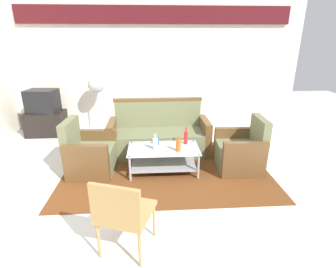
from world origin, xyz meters
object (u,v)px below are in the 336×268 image
(cup, at_px, (157,141))
(tv_stand, at_px, (46,123))
(armchair_right, at_px, (241,152))
(coffee_table, at_px, (164,156))
(armchair_left, at_px, (90,155))
(bottle_clear, at_px, (155,144))
(wicker_chair, at_px, (122,211))
(television, at_px, (43,101))
(pedestal_fan, at_px, (97,88))
(bottle_red, at_px, (186,138))
(bottle_orange, at_px, (178,145))
(couch, at_px, (159,136))

(cup, xyz_separation_m, tv_stand, (-2.38, 1.70, -0.20))
(armchair_right, distance_m, coffee_table, 1.25)
(armchair_left, relative_size, coffee_table, 0.77)
(bottle_clear, xyz_separation_m, wicker_chair, (-0.34, -1.61, -0.01))
(television, bearing_deg, tv_stand, 90.00)
(armchair_left, xyz_separation_m, tv_stand, (-1.33, 1.77, -0.03))
(television, xyz_separation_m, pedestal_fan, (1.15, 0.05, 0.25))
(bottle_red, relative_size, pedestal_fan, 0.22)
(armchair_left, xyz_separation_m, armchair_right, (2.41, -0.04, 0.00))
(armchair_right, height_order, tv_stand, armchair_right)
(armchair_left, relative_size, bottle_orange, 3.46)
(bottle_red, xyz_separation_m, bottle_orange, (-0.15, -0.28, -0.01))
(tv_stand, bearing_deg, armchair_right, -25.93)
(television, distance_m, pedestal_fan, 1.18)
(cup, relative_size, wicker_chair, 0.12)
(coffee_table, relative_size, bottle_clear, 4.39)
(bottle_orange, distance_m, cup, 0.43)
(armchair_right, bearing_deg, coffee_table, 94.88)
(bottle_red, height_order, cup, bottle_red)
(armchair_right, relative_size, wicker_chair, 1.01)
(cup, xyz_separation_m, pedestal_fan, (-1.23, 1.75, 0.55))
(television, height_order, wicker_chair, television)
(cup, relative_size, pedestal_fan, 0.08)
(couch, bearing_deg, television, -24.92)
(tv_stand, bearing_deg, television, 82.44)
(armchair_right, relative_size, pedestal_fan, 0.67)
(couch, xyz_separation_m, bottle_clear, (-0.08, -0.81, 0.19))
(armchair_right, xyz_separation_m, pedestal_fan, (-2.58, 1.86, 0.73))
(pedestal_fan, bearing_deg, coffee_table, -55.13)
(armchair_left, bearing_deg, television, -139.86)
(bottle_clear, xyz_separation_m, cup, (0.02, 0.20, -0.05))
(bottle_red, bearing_deg, coffee_table, -156.85)
(bottle_orange, bearing_deg, bottle_red, 61.96)
(coffee_table, distance_m, bottle_clear, 0.27)
(couch, xyz_separation_m, armchair_left, (-1.11, -0.68, -0.03))
(cup, height_order, television, television)
(pedestal_fan, bearing_deg, television, -177.63)
(couch, relative_size, tv_stand, 2.26)
(armchair_right, distance_m, pedestal_fan, 3.27)
(television, bearing_deg, bottle_red, 156.62)
(bottle_clear, distance_m, tv_stand, 3.03)
(cup, relative_size, television, 0.15)
(armchair_right, height_order, cup, armchair_right)
(bottle_clear, relative_size, pedestal_fan, 0.20)
(couch, height_order, wicker_chair, couch)
(bottle_orange, height_order, television, television)
(coffee_table, bearing_deg, armchair_right, 2.17)
(armchair_right, height_order, bottle_clear, armchair_right)
(armchair_left, height_order, armchair_right, same)
(bottle_clear, distance_m, bottle_orange, 0.36)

